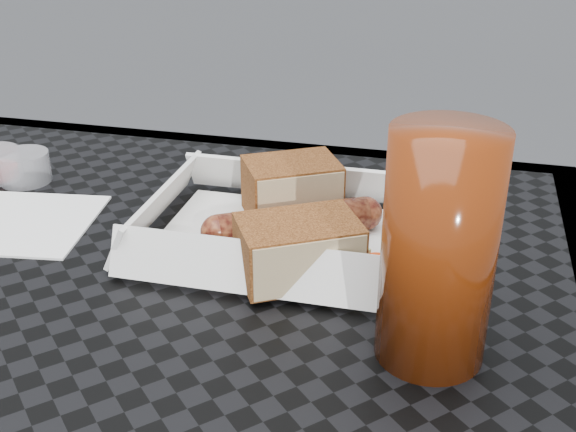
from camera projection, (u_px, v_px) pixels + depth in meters
The scene contains 9 objects.
patio_table at pixel (38, 416), 0.53m from camera, with size 0.80×0.80×0.74m.
food_tray at pixel (291, 241), 0.60m from camera, with size 0.22×0.15×0.00m, color white.
bratwurst at pixel (294, 222), 0.60m from camera, with size 0.14×0.09×0.03m.
bread_near at pixel (292, 188), 0.64m from camera, with size 0.08×0.06×0.05m, color brown.
bread_far at pixel (298, 249), 0.54m from camera, with size 0.09×0.06×0.05m, color brown.
veg_garnish at pixel (358, 268), 0.56m from camera, with size 0.03×0.03×0.00m.
napkin at pixel (23, 223), 0.64m from camera, with size 0.12×0.12×0.00m, color white.
condiment_cup_empty at pixel (24, 167), 0.71m from camera, with size 0.05×0.05×0.03m, color silver.
drink_glass at pixel (439, 250), 0.44m from camera, with size 0.07×0.07×0.15m, color #5D2008.
Camera 1 is at (0.27, -0.35, 1.03)m, focal length 45.00 mm.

